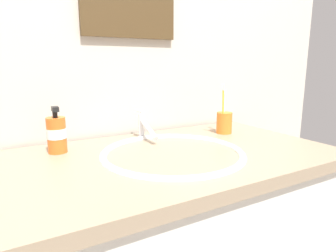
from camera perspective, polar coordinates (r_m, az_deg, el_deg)
The scene contains 7 objects.
tiled_wall_back at distance 1.28m, azimuth -7.77°, elevation 11.56°, with size 2.33×0.04×2.40m, color beige.
sink_basin at distance 1.00m, azimuth 0.86°, elevation -7.06°, with size 0.49×0.49×0.09m.
faucet at distance 1.17m, azimuth -4.72°, elevation -0.08°, with size 0.02×0.17×0.11m.
toothbrush_cup at distance 1.29m, azimuth 10.92°, elevation 0.62°, with size 0.07×0.07×0.09m, color orange.
toothbrush_yellow at distance 1.25m, azimuth 10.71°, elevation 3.88°, with size 0.04×0.03×0.21m.
toothbrush_white at distance 1.30m, azimuth 10.96°, elevation 3.54°, with size 0.02×0.02×0.18m.
soap_dispenser at distance 1.05m, azimuth -20.93°, elevation -1.48°, with size 0.06×0.06×0.16m.
Camera 1 is at (-0.48, -0.82, 1.21)m, focal length 31.21 mm.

